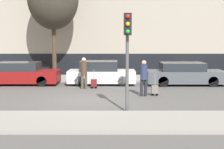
{
  "coord_description": "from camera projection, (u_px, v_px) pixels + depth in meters",
  "views": [
    {
      "loc": [
        1.15,
        -13.84,
        2.85
      ],
      "look_at": [
        1.15,
        1.8,
        0.95
      ],
      "focal_mm": 50.0,
      "sensor_mm": 36.0,
      "label": 1
    }
  ],
  "objects": [
    {
      "name": "pedestrian_right",
      "position": [
        144.0,
        76.0,
        14.94
      ],
      "size": [
        0.35,
        0.34,
        1.73
      ],
      "rotation": [
        0.0,
        0.0,
        3.29
      ],
      "color": "#23232D",
      "rests_on": "ground_plane"
    },
    {
      "name": "parked_bicycle",
      "position": [
        101.0,
        72.0,
        20.81
      ],
      "size": [
        1.77,
        0.06,
        0.96
      ],
      "color": "black",
      "rests_on": "sidewalk_far"
    },
    {
      "name": "trolley_right",
      "position": [
        155.0,
        89.0,
        15.1
      ],
      "size": [
        0.34,
        0.29,
        1.05
      ],
      "color": "slate",
      "rests_on": "ground_plane"
    },
    {
      "name": "traffic_light",
      "position": [
        127.0,
        42.0,
        11.42
      ],
      "size": [
        0.28,
        0.47,
        3.7
      ],
      "color": "#515154",
      "rests_on": "ground_plane"
    },
    {
      "name": "sidewalk_far",
      "position": [
        95.0,
        78.0,
        21.02
      ],
      "size": [
        28.0,
        3.0,
        0.12
      ],
      "color": "gray",
      "rests_on": "ground_plane"
    },
    {
      "name": "parked_car_2",
      "position": [
        184.0,
        74.0,
        18.58
      ],
      "size": [
        4.59,
        1.82,
        1.33
      ],
      "color": "#4C5156",
      "rests_on": "ground_plane"
    },
    {
      "name": "trolley_left",
      "position": [
        94.0,
        83.0,
        17.21
      ],
      "size": [
        0.34,
        0.29,
        1.05
      ],
      "color": "maroon",
      "rests_on": "ground_plane"
    },
    {
      "name": "sidewalk_near",
      "position": [
        77.0,
        121.0,
        10.35
      ],
      "size": [
        28.0,
        2.5,
        0.12
      ],
      "color": "gray",
      "rests_on": "ground_plane"
    },
    {
      "name": "parked_car_1",
      "position": [
        101.0,
        73.0,
        18.7
      ],
      "size": [
        3.99,
        1.73,
        1.41
      ],
      "color": "silver",
      "rests_on": "ground_plane"
    },
    {
      "name": "parked_car_0",
      "position": [
        21.0,
        74.0,
        18.7
      ],
      "size": [
        4.4,
        1.84,
        1.34
      ],
      "color": "maroon",
      "rests_on": "ground_plane"
    },
    {
      "name": "ground_plane",
      "position": [
        87.0,
        100.0,
        14.08
      ],
      "size": [
        80.0,
        80.0,
        0.0
      ],
      "primitive_type": "plane",
      "color": "#565451"
    },
    {
      "name": "pedestrian_left",
      "position": [
        84.0,
        71.0,
        17.0
      ],
      "size": [
        0.34,
        0.34,
        1.73
      ],
      "rotation": [
        0.0,
        0.0,
        3.39
      ],
      "color": "#4C4233",
      "rests_on": "ground_plane"
    },
    {
      "name": "building_facade",
      "position": [
        97.0,
        1.0,
        24.24
      ],
      "size": [
        28.0,
        3.49,
        11.25
      ],
      "color": "#A89E8C",
      "rests_on": "ground_plane"
    }
  ]
}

